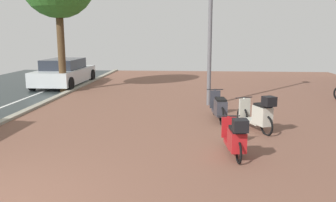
{
  "coord_description": "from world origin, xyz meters",
  "views": [
    {
      "loc": [
        3.09,
        -4.31,
        2.51
      ],
      "look_at": [
        2.58,
        2.35,
        1.24
      ],
      "focal_mm": 37.77,
      "sensor_mm": 36.0,
      "label": 1
    }
  ],
  "objects": [
    {
      "name": "scooter_far",
      "position": [
        3.81,
        5.87,
        0.4
      ],
      "size": [
        0.55,
        1.89,
        0.85
      ],
      "color": "black",
      "rests_on": "ground"
    },
    {
      "name": "parked_car_far",
      "position": [
        -3.36,
        12.68,
        0.62
      ],
      "size": [
        1.95,
        4.47,
        1.3
      ],
      "color": "silver",
      "rests_on": "ground"
    },
    {
      "name": "lamp_post",
      "position": [
        3.59,
        8.18,
        3.55
      ],
      "size": [
        0.2,
        0.52,
        6.45
      ],
      "color": "slate",
      "rests_on": "ground"
    },
    {
      "name": "scooter_mid",
      "position": [
        3.94,
        2.79,
        0.41
      ],
      "size": [
        0.52,
        1.68,
        0.92
      ],
      "color": "black",
      "rests_on": "ground"
    },
    {
      "name": "scooter_near",
      "position": [
        4.76,
        4.79,
        0.46
      ],
      "size": [
        0.89,
        1.59,
        1.02
      ],
      "color": "black",
      "rests_on": "ground"
    }
  ]
}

